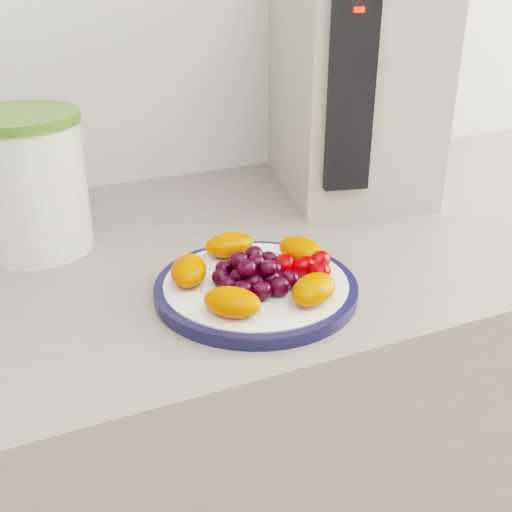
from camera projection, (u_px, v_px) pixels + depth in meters
name	position (u px, v px, depth m)	size (l,w,h in m)	color
counter	(252.00, 479.00, 1.09)	(3.50, 0.60, 0.90)	gray
cabinet_face	(252.00, 492.00, 1.10)	(3.48, 0.58, 0.84)	#90734F
plate_rim	(256.00, 289.00, 0.74)	(0.24, 0.24, 0.01)	#131537
plate_face	(256.00, 288.00, 0.74)	(0.21, 0.21, 0.02)	white
canister	(31.00, 188.00, 0.83)	(0.14, 0.14, 0.17)	#4E670F
canister_lid	(20.00, 117.00, 0.79)	(0.15, 0.15, 0.01)	#486D26
appliance_body	(352.00, 75.00, 1.01)	(0.21, 0.29, 0.37)	#AEA594
appliance_panel	(351.00, 92.00, 0.86)	(0.06, 0.02, 0.27)	black
appliance_led	(359.00, 10.00, 0.81)	(0.01, 0.01, 0.01)	#FF0C05
fruit_plate	(259.00, 270.00, 0.74)	(0.20, 0.20, 0.04)	#DF3F00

